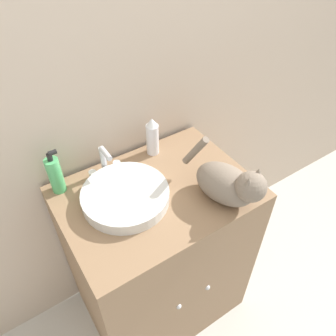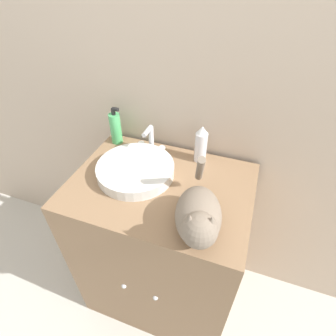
% 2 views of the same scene
% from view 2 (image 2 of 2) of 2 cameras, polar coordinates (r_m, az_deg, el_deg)
% --- Properties ---
extents(ground_plane, '(8.00, 8.00, 0.00)m').
position_cam_2_polar(ground_plane, '(1.77, -4.87, -32.01)').
color(ground_plane, beige).
extents(wall_back, '(6.00, 0.05, 2.50)m').
position_cam_2_polar(wall_back, '(1.19, 3.89, 18.94)').
color(wall_back, '#C6B29E').
rests_on(wall_back, ground_plane).
extents(vanity_cabinet, '(0.77, 0.57, 0.91)m').
position_cam_2_polar(vanity_cabinet, '(1.46, -1.36, -16.63)').
color(vanity_cabinet, '#8C6B4C').
rests_on(vanity_cabinet, ground_plane).
extents(sink_basin, '(0.34, 0.34, 0.05)m').
position_cam_2_polar(sink_basin, '(1.15, -7.07, -0.32)').
color(sink_basin, silver).
rests_on(sink_basin, vanity_cabinet).
extents(faucet, '(0.14, 0.09, 0.15)m').
position_cam_2_polar(faucet, '(1.25, -3.78, 5.90)').
color(faucet, silver).
rests_on(faucet, vanity_cabinet).
extents(cat, '(0.21, 0.37, 0.23)m').
position_cam_2_polar(cat, '(0.89, 6.64, -10.44)').
color(cat, '#7A6B5B').
rests_on(cat, vanity_cabinet).
extents(soap_bottle, '(0.06, 0.05, 0.20)m').
position_cam_2_polar(soap_bottle, '(1.33, -11.32, 8.57)').
color(soap_bottle, '#4CB266').
rests_on(soap_bottle, vanity_cabinet).
extents(spray_bottle, '(0.06, 0.06, 0.18)m').
position_cam_2_polar(spray_bottle, '(1.19, 7.19, 5.12)').
color(spray_bottle, silver).
rests_on(spray_bottle, vanity_cabinet).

